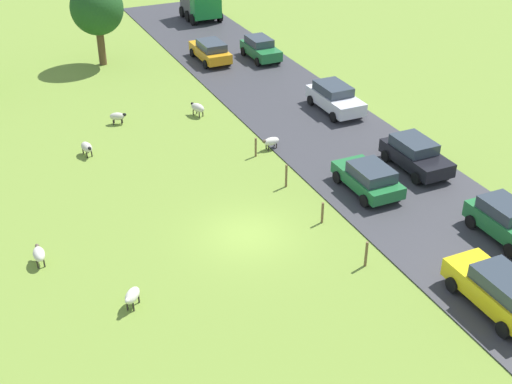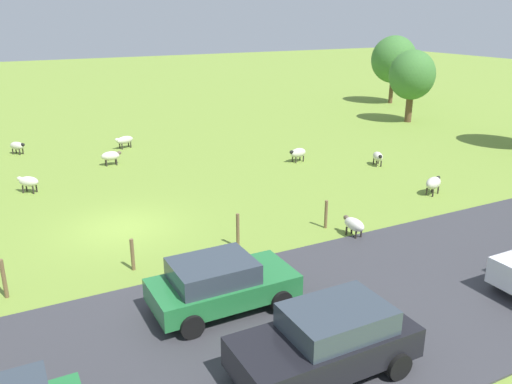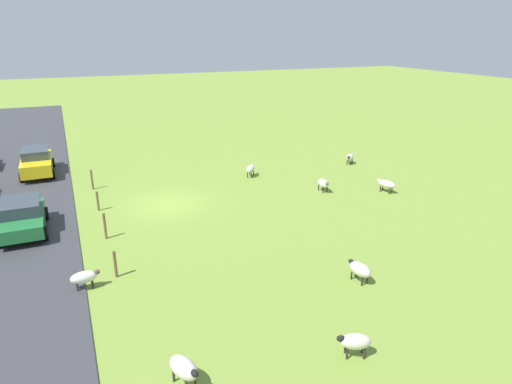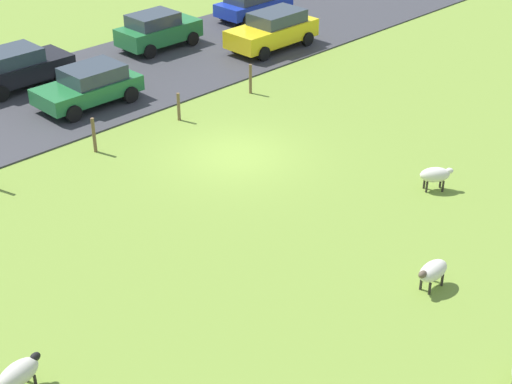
{
  "view_description": "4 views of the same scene",
  "coord_description": "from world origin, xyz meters",
  "px_view_note": "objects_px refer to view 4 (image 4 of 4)",
  "views": [
    {
      "loc": [
        -10.36,
        -23.6,
        17.3
      ],
      "look_at": [
        0.96,
        1.12,
        1.44
      ],
      "focal_mm": 47.44,
      "sensor_mm": 36.0,
      "label": 1
    },
    {
      "loc": [
        18.92,
        -4.03,
        7.91
      ],
      "look_at": [
        1.73,
        4.92,
        1.21
      ],
      "focal_mm": 36.67,
      "sensor_mm": 36.0,
      "label": 2
    },
    {
      "loc": [
        4.7,
        23.22,
        9.05
      ],
      "look_at": [
        -4.2,
        2.6,
        0.97
      ],
      "focal_mm": 31.43,
      "sensor_mm": 36.0,
      "label": 3
    },
    {
      "loc": [
        -17.14,
        16.1,
        11.91
      ],
      "look_at": [
        -3.77,
        2.77,
        1.19
      ],
      "focal_mm": 54.06,
      "sensor_mm": 36.0,
      "label": 4
    }
  ],
  "objects_px": {
    "sheep_2": "(435,175)",
    "sheep_6": "(19,373)",
    "car_8": "(273,30)",
    "car_7": "(253,3)",
    "car_6": "(89,85)",
    "car_2": "(16,67)",
    "car_1": "(157,30)",
    "sheep_0": "(433,271)"
  },
  "relations": [
    {
      "from": "car_7",
      "to": "car_8",
      "type": "height_order",
      "value": "car_8"
    },
    {
      "from": "car_1",
      "to": "sheep_2",
      "type": "bearing_deg",
      "value": 172.18
    },
    {
      "from": "car_1",
      "to": "car_6",
      "type": "height_order",
      "value": "car_1"
    },
    {
      "from": "car_2",
      "to": "car_6",
      "type": "xyz_separation_m",
      "value": [
        -3.62,
        -1.04,
        -0.06
      ]
    },
    {
      "from": "sheep_6",
      "to": "car_6",
      "type": "distance_m",
      "value": 15.63
    },
    {
      "from": "sheep_0",
      "to": "sheep_2",
      "type": "height_order",
      "value": "sheep_2"
    },
    {
      "from": "sheep_2",
      "to": "car_6",
      "type": "relative_size",
      "value": 0.26
    },
    {
      "from": "sheep_6",
      "to": "car_2",
      "type": "height_order",
      "value": "car_2"
    },
    {
      "from": "sheep_2",
      "to": "car_6",
      "type": "height_order",
      "value": "car_6"
    },
    {
      "from": "sheep_0",
      "to": "car_6",
      "type": "relative_size",
      "value": 0.27
    },
    {
      "from": "sheep_2",
      "to": "car_2",
      "type": "bearing_deg",
      "value": 15.91
    },
    {
      "from": "car_8",
      "to": "car_1",
      "type": "bearing_deg",
      "value": 44.8
    },
    {
      "from": "car_1",
      "to": "car_8",
      "type": "bearing_deg",
      "value": -135.2
    },
    {
      "from": "car_1",
      "to": "car_7",
      "type": "height_order",
      "value": "car_1"
    },
    {
      "from": "sheep_2",
      "to": "sheep_6",
      "type": "xyz_separation_m",
      "value": [
        1.25,
        13.76,
        -0.03
      ]
    },
    {
      "from": "car_6",
      "to": "car_8",
      "type": "xyz_separation_m",
      "value": [
        -0.4,
        -9.81,
        0.09
      ]
    },
    {
      "from": "car_7",
      "to": "sheep_0",
      "type": "bearing_deg",
      "value": 146.48
    },
    {
      "from": "car_2",
      "to": "car_7",
      "type": "height_order",
      "value": "car_2"
    },
    {
      "from": "car_2",
      "to": "car_8",
      "type": "relative_size",
      "value": 0.95
    },
    {
      "from": "car_2",
      "to": "sheep_0",
      "type": "bearing_deg",
      "value": -178.81
    },
    {
      "from": "car_1",
      "to": "car_2",
      "type": "distance_m",
      "value": 7.1
    },
    {
      "from": "sheep_0",
      "to": "car_2",
      "type": "distance_m",
      "value": 19.74
    },
    {
      "from": "car_7",
      "to": "sheep_2",
      "type": "bearing_deg",
      "value": 152.85
    },
    {
      "from": "sheep_0",
      "to": "car_7",
      "type": "relative_size",
      "value": 0.27
    },
    {
      "from": "sheep_0",
      "to": "car_1",
      "type": "distance_m",
      "value": 20.62
    },
    {
      "from": "car_2",
      "to": "car_6",
      "type": "distance_m",
      "value": 3.77
    },
    {
      "from": "car_7",
      "to": "car_8",
      "type": "xyz_separation_m",
      "value": [
        -3.96,
        2.59,
        0.09
      ]
    },
    {
      "from": "car_6",
      "to": "car_7",
      "type": "bearing_deg",
      "value": -73.95
    },
    {
      "from": "sheep_2",
      "to": "car_8",
      "type": "bearing_deg",
      "value": -25.14
    },
    {
      "from": "car_2",
      "to": "car_8",
      "type": "bearing_deg",
      "value": -110.31
    },
    {
      "from": "car_6",
      "to": "car_8",
      "type": "distance_m",
      "value": 9.82
    },
    {
      "from": "sheep_0",
      "to": "car_7",
      "type": "bearing_deg",
      "value": -33.52
    },
    {
      "from": "sheep_2",
      "to": "sheep_6",
      "type": "bearing_deg",
      "value": 84.81
    },
    {
      "from": "car_1",
      "to": "car_7",
      "type": "relative_size",
      "value": 0.95
    },
    {
      "from": "sheep_6",
      "to": "car_6",
      "type": "xyz_separation_m",
      "value": [
        12.02,
        -9.99,
        0.33
      ]
    },
    {
      "from": "sheep_2",
      "to": "car_2",
      "type": "relative_size",
      "value": 0.24
    },
    {
      "from": "car_1",
      "to": "sheep_6",
      "type": "bearing_deg",
      "value": 133.82
    },
    {
      "from": "sheep_0",
      "to": "sheep_2",
      "type": "distance_m",
      "value": 5.24
    },
    {
      "from": "car_2",
      "to": "car_7",
      "type": "xyz_separation_m",
      "value": [
        -0.05,
        -13.45,
        -0.05
      ]
    },
    {
      "from": "car_1",
      "to": "car_7",
      "type": "bearing_deg",
      "value": -88.34
    },
    {
      "from": "car_1",
      "to": "sheep_0",
      "type": "bearing_deg",
      "value": 161.07
    },
    {
      "from": "car_8",
      "to": "car_2",
      "type": "bearing_deg",
      "value": 69.69
    }
  ]
}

